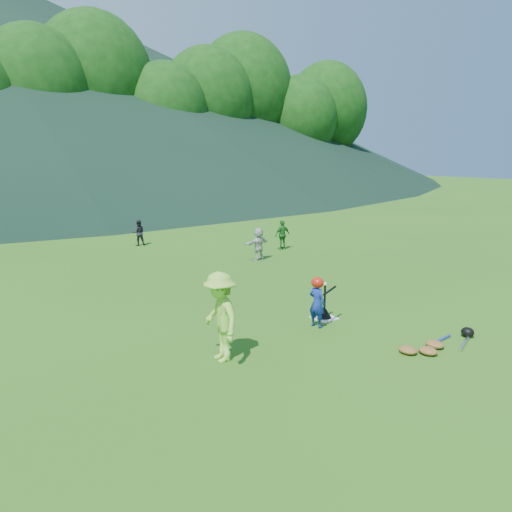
{
  "coord_description": "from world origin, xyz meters",
  "views": [
    {
      "loc": [
        -6.77,
        -7.33,
        3.35
      ],
      "look_at": [
        0.0,
        2.5,
        0.9
      ],
      "focal_mm": 35.0,
      "sensor_mm": 36.0,
      "label": 1
    }
  ],
  "objects_px": {
    "adult_coach": "(220,317)",
    "home_plate": "(324,318)",
    "equipment_pile": "(435,344)",
    "batter_child": "(317,303)",
    "fielder_b": "(139,233)",
    "fielder_c": "(282,235)",
    "fielder_d": "(258,244)",
    "batting_tee": "(324,312)"
  },
  "relations": [
    {
      "from": "adult_coach",
      "to": "home_plate",
      "type": "bearing_deg",
      "value": 108.52
    },
    {
      "from": "equipment_pile",
      "to": "batter_child",
      "type": "bearing_deg",
      "value": 116.36
    },
    {
      "from": "fielder_b",
      "to": "fielder_c",
      "type": "distance_m",
      "value": 5.36
    },
    {
      "from": "adult_coach",
      "to": "fielder_d",
      "type": "distance_m",
      "value": 7.95
    },
    {
      "from": "fielder_c",
      "to": "equipment_pile",
      "type": "xyz_separation_m",
      "value": [
        -3.41,
        -8.86,
        -0.46
      ]
    },
    {
      "from": "home_plate",
      "to": "fielder_b",
      "type": "xyz_separation_m",
      "value": [
        0.01,
        10.2,
        0.47
      ]
    },
    {
      "from": "equipment_pile",
      "to": "fielder_c",
      "type": "bearing_deg",
      "value": 68.98
    },
    {
      "from": "fielder_c",
      "to": "batting_tee",
      "type": "xyz_separation_m",
      "value": [
        -3.93,
        -6.56,
        -0.4
      ]
    },
    {
      "from": "fielder_b",
      "to": "equipment_pile",
      "type": "height_order",
      "value": "fielder_b"
    },
    {
      "from": "adult_coach",
      "to": "fielder_c",
      "type": "distance_m",
      "value": 9.88
    },
    {
      "from": "home_plate",
      "to": "batter_child",
      "type": "bearing_deg",
      "value": -148.22
    },
    {
      "from": "batter_child",
      "to": "batting_tee",
      "type": "distance_m",
      "value": 0.66
    },
    {
      "from": "adult_coach",
      "to": "fielder_c",
      "type": "xyz_separation_m",
      "value": [
        6.79,
        7.17,
        -0.22
      ]
    },
    {
      "from": "adult_coach",
      "to": "fielder_d",
      "type": "xyz_separation_m",
      "value": [
        5.04,
        6.15,
        -0.22
      ]
    },
    {
      "from": "home_plate",
      "to": "fielder_c",
      "type": "xyz_separation_m",
      "value": [
        3.93,
        6.56,
        0.52
      ]
    },
    {
      "from": "home_plate",
      "to": "batter_child",
      "type": "xyz_separation_m",
      "value": [
        -0.47,
        -0.29,
        0.48
      ]
    },
    {
      "from": "batting_tee",
      "to": "equipment_pile",
      "type": "distance_m",
      "value": 2.37
    },
    {
      "from": "fielder_b",
      "to": "batting_tee",
      "type": "xyz_separation_m",
      "value": [
        -0.01,
        -10.2,
        -0.35
      ]
    },
    {
      "from": "home_plate",
      "to": "fielder_c",
      "type": "distance_m",
      "value": 7.66
    },
    {
      "from": "batter_child",
      "to": "fielder_d",
      "type": "bearing_deg",
      "value": -36.79
    },
    {
      "from": "batter_child",
      "to": "batting_tee",
      "type": "height_order",
      "value": "batter_child"
    },
    {
      "from": "fielder_c",
      "to": "equipment_pile",
      "type": "relative_size",
      "value": 0.58
    },
    {
      "from": "fielder_d",
      "to": "equipment_pile",
      "type": "bearing_deg",
      "value": 68.3
    },
    {
      "from": "batter_child",
      "to": "adult_coach",
      "type": "xyz_separation_m",
      "value": [
        -2.38,
        -0.32,
        0.26
      ]
    },
    {
      "from": "batter_child",
      "to": "equipment_pile",
      "type": "bearing_deg",
      "value": -165.92
    },
    {
      "from": "fielder_d",
      "to": "home_plate",
      "type": "bearing_deg",
      "value": 58.7
    },
    {
      "from": "fielder_b",
      "to": "equipment_pile",
      "type": "bearing_deg",
      "value": 106.49
    },
    {
      "from": "fielder_b",
      "to": "fielder_c",
      "type": "xyz_separation_m",
      "value": [
        3.93,
        -3.64,
        0.05
      ]
    },
    {
      "from": "adult_coach",
      "to": "equipment_pile",
      "type": "relative_size",
      "value": 0.83
    },
    {
      "from": "home_plate",
      "to": "adult_coach",
      "type": "xyz_separation_m",
      "value": [
        -2.85,
        -0.62,
        0.74
      ]
    },
    {
      "from": "home_plate",
      "to": "fielder_c",
      "type": "height_order",
      "value": "fielder_c"
    },
    {
      "from": "fielder_d",
      "to": "equipment_pile",
      "type": "xyz_separation_m",
      "value": [
        -1.66,
        -7.84,
        -0.46
      ]
    },
    {
      "from": "fielder_b",
      "to": "equipment_pile",
      "type": "relative_size",
      "value": 0.53
    },
    {
      "from": "batter_child",
      "to": "equipment_pile",
      "type": "relative_size",
      "value": 0.55
    },
    {
      "from": "fielder_b",
      "to": "fielder_d",
      "type": "distance_m",
      "value": 5.15
    },
    {
      "from": "equipment_pile",
      "to": "home_plate",
      "type": "bearing_deg",
      "value": 102.84
    },
    {
      "from": "fielder_b",
      "to": "batting_tee",
      "type": "distance_m",
      "value": 10.2
    },
    {
      "from": "batter_child",
      "to": "home_plate",
      "type": "bearing_deg",
      "value": -70.5
    },
    {
      "from": "batter_child",
      "to": "fielder_c",
      "type": "distance_m",
      "value": 8.14
    },
    {
      "from": "batter_child",
      "to": "batting_tee",
      "type": "bearing_deg",
      "value": -70.5
    },
    {
      "from": "batting_tee",
      "to": "equipment_pile",
      "type": "height_order",
      "value": "batting_tee"
    },
    {
      "from": "adult_coach",
      "to": "fielder_b",
      "type": "distance_m",
      "value": 11.19
    }
  ]
}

